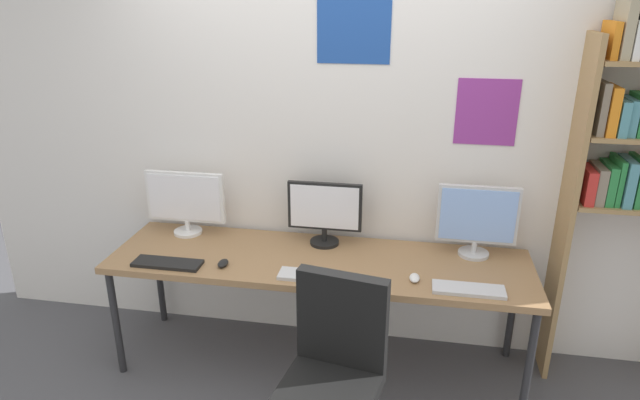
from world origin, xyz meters
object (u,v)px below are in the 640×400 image
Objects in this scene: monitor_center at (325,211)px; keyboard_left at (167,263)px; mouse_right_side at (415,278)px; keyboard_right at (469,289)px; mouse_left_side at (223,263)px; keyboard_center at (311,276)px; monitor_left at (185,201)px; monitor_right at (477,219)px; office_chair at (332,396)px; desk at (319,266)px.

keyboard_left is at bearing -152.23° from monitor_center.
keyboard_left is 4.14× the size of mouse_right_side.
keyboard_right is 1.36m from mouse_left_side.
keyboard_center is at bearing 0.00° from keyboard_left.
monitor_left is 1.13× the size of monitor_center.
keyboard_left is (-0.84, -0.44, -0.21)m from monitor_center.
keyboard_center is at bearing -153.83° from monitor_right.
monitor_left reaches higher than office_chair.
monitor_center reaches higher than keyboard_left.
keyboard_center is (0.00, -0.44, -0.21)m from monitor_center.
monitor_left is 5.33× the size of mouse_left_side.
monitor_left is at bearing 180.00° from monitor_center.
mouse_left_side is 1.00× the size of mouse_right_side.
monitor_center is 0.97m from keyboard_right.
office_chair is 0.66m from keyboard_center.
monitor_center is at bearing 146.02° from mouse_right_side.
mouse_right_side is at bearing 58.70° from office_chair.
mouse_right_side is (1.08, 0.02, 0.00)m from mouse_left_side.
monitor_left reaches higher than desk.
monitor_center reaches higher than keyboard_center.
monitor_right is (1.80, -0.00, 0.01)m from monitor_left.
mouse_right_side is (1.40, 0.07, 0.01)m from keyboard_left.
desk is 0.83m from office_chair.
desk is 5.34× the size of monitor_right.
mouse_right_side is (0.56, -0.16, 0.06)m from desk.
keyboard_right is at bearing -14.26° from monitor_left.
office_chair is 0.89m from keyboard_right.
keyboard_left is at bearing -177.34° from mouse_right_side.
mouse_right_side is (0.56, 0.07, 0.01)m from keyboard_center.
office_chair is (0.20, -0.75, -0.29)m from desk.
keyboard_center is 0.96× the size of keyboard_right.
mouse_right_side is (-0.34, -0.38, -0.21)m from monitor_right.
office_chair is at bearing -140.72° from keyboard_right.
mouse_right_side is (0.56, -0.38, -0.20)m from monitor_center.
monitor_right is at bearing -0.00° from monitor_left.
keyboard_left is at bearing 180.00° from keyboard_center.
mouse_left_side is at bearing -46.37° from monitor_left.
keyboard_right is (-0.06, -0.44, -0.22)m from monitor_right.
keyboard_right is at bearing -97.73° from monitor_right.
monitor_center is at bearing 27.77° from keyboard_left.
monitor_left is (-0.90, 0.21, 0.27)m from desk.
office_chair reaches higher than mouse_left_side.
office_chair is 10.31× the size of mouse_right_side.
keyboard_left is at bearing -82.27° from monitor_left.
monitor_center reaches higher than keyboard_right.
desk is at bearing 15.31° from keyboard_left.
keyboard_left reaches higher than desk.
keyboard_center is at bearing -26.17° from monitor_left.
mouse_left_side reaches higher than keyboard_right.
mouse_left_side is at bearing -142.74° from monitor_center.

